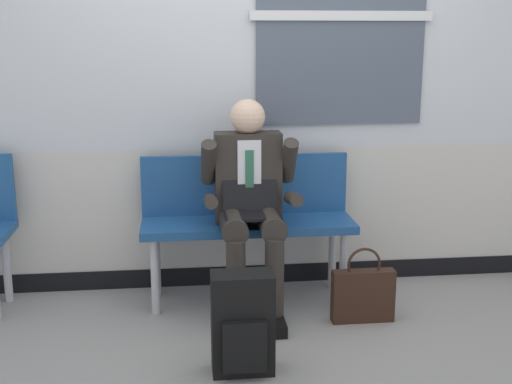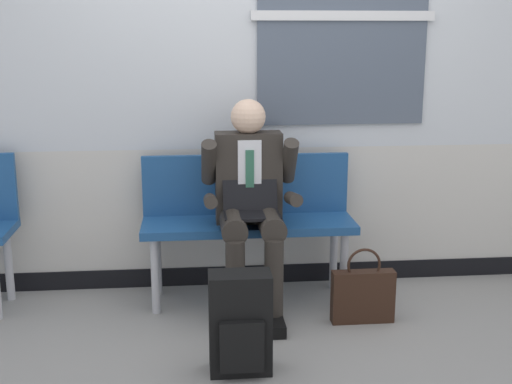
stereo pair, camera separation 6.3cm
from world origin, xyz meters
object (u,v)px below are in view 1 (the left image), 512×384
Objects in this scene: bench_with_person at (247,212)px; handbag at (363,294)px; person_seated at (250,200)px; backpack at (243,325)px.

bench_with_person reaches higher than handbag.
person_seated is 2.82× the size of handbag.
backpack is at bearing -96.97° from bench_with_person.
bench_with_person is 1.03× the size of person_seated.
bench_with_person is at bearing 143.78° from handbag.
bench_with_person is 2.90× the size of handbag.
person_seated is 0.86m from handbag.
person_seated reaches higher than bench_with_person.
person_seated is at bearing 81.32° from backpack.
handbag is (0.63, -0.46, -0.39)m from bench_with_person.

